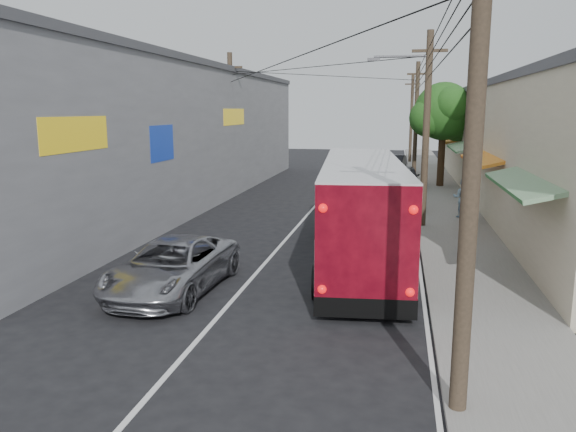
% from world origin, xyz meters
% --- Properties ---
extents(ground, '(120.00, 120.00, 0.00)m').
position_xyz_m(ground, '(0.00, 0.00, 0.00)').
color(ground, black).
rests_on(ground, ground).
extents(sidewalk, '(3.00, 80.00, 0.12)m').
position_xyz_m(sidewalk, '(6.50, 20.00, 0.06)').
color(sidewalk, slate).
rests_on(sidewalk, ground).
extents(building_right, '(7.09, 40.00, 6.25)m').
position_xyz_m(building_right, '(10.99, 22.00, 3.15)').
color(building_right, beige).
rests_on(building_right, ground).
extents(building_left, '(7.20, 36.00, 7.25)m').
position_xyz_m(building_left, '(-8.50, 18.00, 3.65)').
color(building_left, gray).
rests_on(building_left, ground).
extents(utility_poles, '(11.80, 45.28, 8.00)m').
position_xyz_m(utility_poles, '(3.13, 20.33, 4.13)').
color(utility_poles, '#473828').
rests_on(utility_poles, ground).
extents(street_tree, '(4.40, 4.00, 6.60)m').
position_xyz_m(street_tree, '(6.87, 26.02, 4.67)').
color(street_tree, '#3F2B19').
rests_on(street_tree, ground).
extents(coach_bus, '(3.42, 11.62, 3.30)m').
position_xyz_m(coach_bus, '(2.99, 7.31, 1.71)').
color(coach_bus, silver).
rests_on(coach_bus, ground).
extents(jeepney, '(2.62, 5.22, 1.42)m').
position_xyz_m(jeepney, '(-1.81, 3.07, 0.71)').
color(jeepney, '#ACABB2').
rests_on(jeepney, ground).
extents(parked_suv, '(2.56, 6.10, 1.76)m').
position_xyz_m(parked_suv, '(3.80, 18.00, 0.88)').
color(parked_suv, '#A4A3AC').
rests_on(parked_suv, ground).
extents(parked_car_mid, '(1.85, 4.30, 1.44)m').
position_xyz_m(parked_car_mid, '(4.60, 25.08, 0.72)').
color(parked_car_mid, '#28282D').
rests_on(parked_car_mid, ground).
extents(parked_car_far, '(2.07, 4.59, 1.46)m').
position_xyz_m(parked_car_far, '(3.80, 33.10, 0.73)').
color(parked_car_far, black).
rests_on(parked_car_far, ground).
extents(pedestrian_near, '(0.64, 0.52, 1.51)m').
position_xyz_m(pedestrian_near, '(6.79, 11.07, 0.87)').
color(pedestrian_near, '#BE657B').
rests_on(pedestrian_near, sidewalk).
extents(pedestrian_far, '(1.01, 0.87, 1.79)m').
position_xyz_m(pedestrian_far, '(7.02, 15.10, 1.01)').
color(pedestrian_far, '#82A4BD').
rests_on(pedestrian_far, sidewalk).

